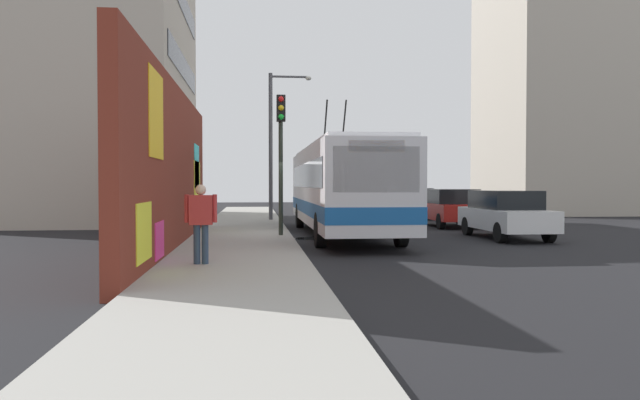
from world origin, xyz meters
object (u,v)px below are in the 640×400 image
(traffic_light, at_px, (281,141))
(city_bus, at_px, (341,186))
(parked_car_navy, at_px, (388,200))
(street_lamp, at_px, (276,135))
(parked_car_dark_gray, at_px, (413,202))
(pedestrian_near_wall, at_px, (201,217))
(parked_car_white, at_px, (505,213))
(parked_car_red, at_px, (451,207))

(traffic_light, bearing_deg, city_bus, -56.13)
(parked_car_navy, xyz_separation_m, street_lamp, (-8.74, 7.23, 3.21))
(parked_car_dark_gray, xyz_separation_m, pedestrian_near_wall, (-18.57, 9.28, 0.27))
(pedestrian_near_wall, height_order, street_lamp, street_lamp)
(parked_car_navy, distance_m, street_lamp, 11.78)
(city_bus, relative_size, pedestrian_near_wall, 7.65)
(city_bus, relative_size, street_lamp, 1.86)
(pedestrian_near_wall, bearing_deg, street_lamp, -7.47)
(parked_car_white, relative_size, pedestrian_near_wall, 2.69)
(parked_car_white, relative_size, parked_car_red, 1.06)
(parked_car_red, xyz_separation_m, parked_car_dark_gray, (6.30, 0.00, -0.00))
(parked_car_navy, distance_m, pedestrian_near_wall, 26.14)
(parked_car_dark_gray, bearing_deg, parked_car_white, 180.00)
(parked_car_red, bearing_deg, parked_car_white, 180.00)
(parked_car_white, relative_size, parked_car_navy, 1.08)
(city_bus, xyz_separation_m, pedestrian_near_wall, (-8.34, 4.08, -0.62))
(parked_car_dark_gray, relative_size, pedestrian_near_wall, 2.62)
(parked_car_white, bearing_deg, traffic_light, 87.85)
(city_bus, xyz_separation_m, traffic_light, (-1.44, 2.15, 1.43))
(traffic_light, height_order, street_lamp, street_lamp)
(parked_car_navy, bearing_deg, parked_car_dark_gray, -180.00)
(parked_car_white, xyz_separation_m, pedestrian_near_wall, (-6.62, 9.28, 0.27))
(parked_car_white, bearing_deg, city_bus, 71.70)
(city_bus, bearing_deg, pedestrian_near_wall, 153.91)
(city_bus, relative_size, parked_car_navy, 3.09)
(parked_car_red, xyz_separation_m, parked_car_navy, (12.16, 0.00, -0.00))
(parked_car_white, height_order, traffic_light, traffic_light)
(parked_car_dark_gray, xyz_separation_m, traffic_light, (-11.67, 7.35, 2.32))
(city_bus, xyz_separation_m, parked_car_white, (-1.72, -5.20, -0.90))
(pedestrian_near_wall, bearing_deg, parked_car_navy, -20.81)
(city_bus, relative_size, parked_car_white, 2.85)
(city_bus, xyz_separation_m, parked_car_dark_gray, (10.23, -5.20, -0.90))
(city_bus, height_order, parked_car_red, city_bus)
(city_bus, height_order, pedestrian_near_wall, city_bus)
(street_lamp, bearing_deg, parked_car_white, -141.46)
(parked_car_white, distance_m, street_lamp, 12.03)
(parked_car_navy, relative_size, pedestrian_near_wall, 2.48)
(parked_car_dark_gray, bearing_deg, parked_car_red, 180.00)
(parked_car_dark_gray, distance_m, parked_car_navy, 5.86)
(parked_car_dark_gray, relative_size, street_lamp, 0.64)
(parked_car_navy, bearing_deg, pedestrian_near_wall, 159.19)
(parked_car_red, bearing_deg, parked_car_dark_gray, 0.00)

